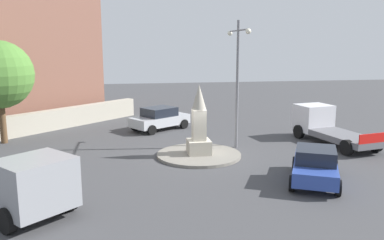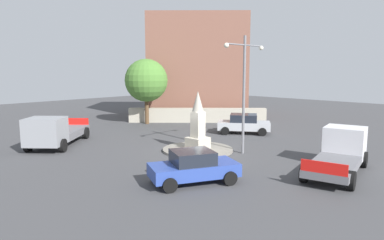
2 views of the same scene
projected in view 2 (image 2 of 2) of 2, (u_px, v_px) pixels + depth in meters
The scene contains 11 objects.
ground_plane at pixel (198, 151), 22.07m from camera, with size 80.00×80.00×0.00m, color #424244.
traffic_island at pixel (198, 150), 22.06m from camera, with size 4.40×4.40×0.14m, color gray.
monument at pixel (198, 125), 21.83m from camera, with size 1.17×1.17×3.61m.
streetlamp at pixel (244, 83), 20.81m from camera, with size 3.75×0.28×7.03m.
car_blue_near_island at pixel (194, 167), 15.78m from camera, with size 4.31×3.31×1.49m.
car_silver_parked_right at pixel (244, 124), 27.87m from camera, with size 3.77×4.36×1.54m.
truck_white_parked_left at pixel (341, 151), 17.84m from camera, with size 6.03×3.18×2.06m.
truck_grey_waiting at pixel (54, 132), 22.92m from camera, with size 5.87×5.57×2.12m.
stone_boundary_wall at pixel (197, 115), 33.69m from camera, with size 13.11×0.70×1.36m, color #B2AA99.
corner_building at pixel (197, 67), 38.58m from camera, with size 10.21×8.26×10.67m, color brown.
tree_near_wall at pixel (146, 81), 32.28m from camera, with size 3.94×3.94×6.01m.
Camera 2 is at (-15.83, -14.63, 5.13)m, focal length 32.89 mm.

